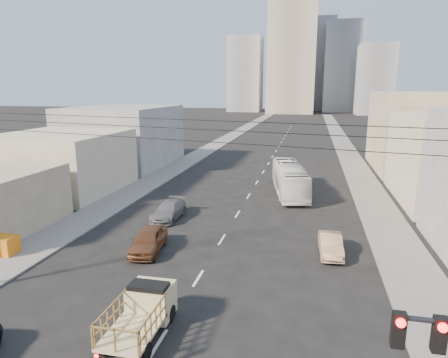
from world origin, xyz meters
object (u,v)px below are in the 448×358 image
at_px(crate_stack, 2,245).
at_px(sedan_brown, 149,240).
at_px(sedan_grey, 169,210).
at_px(flatbed_pickup, 141,311).
at_px(sedan_tan, 331,245).
at_px(city_bus, 290,179).

bearing_deg(crate_stack, sedan_brown, 16.26).
bearing_deg(crate_stack, sedan_grey, 50.05).
xyz_separation_m(flatbed_pickup, sedan_tan, (8.24, 10.52, -0.45)).
bearing_deg(flatbed_pickup, sedan_grey, 105.94).
bearing_deg(sedan_brown, city_bus, 57.42).
xyz_separation_m(sedan_brown, sedan_tan, (11.50, 2.03, -0.11)).
relative_size(sedan_brown, sedan_tan, 1.13).
relative_size(flatbed_pickup, city_bus, 0.40).
distance_m(flatbed_pickup, crate_stack, 13.45).
bearing_deg(city_bus, sedan_tan, -86.97).
distance_m(sedan_tan, sedan_grey, 13.40).
bearing_deg(crate_stack, flatbed_pickup, -26.09).
bearing_deg(flatbed_pickup, sedan_brown, 111.04).
bearing_deg(sedan_grey, flatbed_pickup, -72.89).
relative_size(city_bus, sedan_grey, 2.37).
distance_m(sedan_tan, crate_stack, 20.83).
distance_m(flatbed_pickup, sedan_grey, 15.77).
xyz_separation_m(flatbed_pickup, sedan_grey, (-4.33, 15.16, -0.42)).
bearing_deg(sedan_grey, sedan_tan, -19.10).
height_order(flatbed_pickup, city_bus, city_bus).
bearing_deg(city_bus, sedan_brown, -125.68).
height_order(sedan_tan, sedan_grey, sedan_grey).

